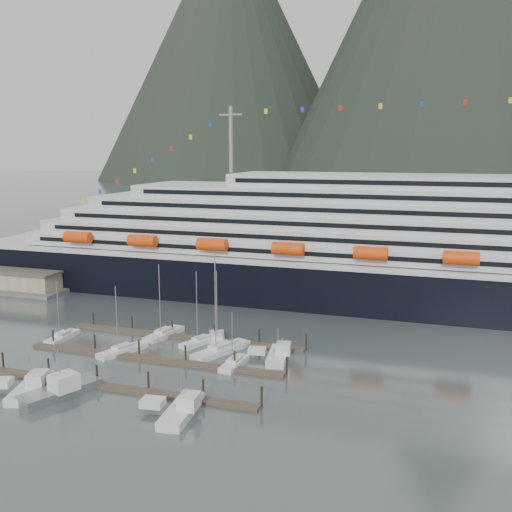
% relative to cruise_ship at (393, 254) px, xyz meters
% --- Properties ---
extents(ground, '(1600.00, 1600.00, 0.00)m').
position_rel_cruise_ship_xyz_m(ground, '(-30.03, -54.94, -12.04)').
color(ground, '#4F5E5D').
rests_on(ground, ground).
extents(mountains, '(870.00, 440.00, 420.00)m').
position_rel_cruise_ship_xyz_m(mountains, '(22.46, 533.60, 151.36)').
color(mountains, black).
rests_on(mountains, ground).
extents(cruise_ship, '(210.00, 30.40, 50.30)m').
position_rel_cruise_ship_xyz_m(cruise_ship, '(0.00, 0.00, 0.00)').
color(cruise_ship, black).
rests_on(cruise_ship, ground).
extents(dock_near, '(48.18, 2.28, 3.20)m').
position_rel_cruise_ship_xyz_m(dock_near, '(-34.95, -64.89, -11.73)').
color(dock_near, '#42362B').
rests_on(dock_near, ground).
extents(dock_mid, '(48.18, 2.28, 3.20)m').
position_rel_cruise_ship_xyz_m(dock_mid, '(-34.95, -51.89, -11.73)').
color(dock_mid, '#42362B').
rests_on(dock_mid, ground).
extents(dock_far, '(48.18, 2.28, 3.20)m').
position_rel_cruise_ship_xyz_m(dock_far, '(-34.95, -38.89, -11.73)').
color(dock_far, '#42362B').
rests_on(dock_far, ground).
extents(sailboat_a, '(2.81, 8.70, 12.05)m').
position_rel_cruise_ship_xyz_m(sailboat_a, '(-56.76, -47.19, -11.63)').
color(sailboat_a, silver).
rests_on(sailboat_a, ground).
extents(sailboat_b, '(5.85, 10.07, 12.82)m').
position_rel_cruise_ship_xyz_m(sailboat_b, '(-41.73, -50.30, -11.63)').
color(sailboat_b, silver).
rests_on(sailboat_b, ground).
extents(sailboat_d, '(7.52, 12.83, 18.78)m').
position_rel_cruise_ship_xyz_m(sailboat_d, '(-25.03, -44.63, -11.57)').
color(sailboat_d, silver).
rests_on(sailboat_d, ground).
extents(sailboat_e, '(4.34, 10.49, 14.94)m').
position_rel_cruise_ship_xyz_m(sailboat_e, '(-39.14, -39.29, -11.61)').
color(sailboat_e, silver).
rests_on(sailboat_e, ground).
extents(sailboat_f, '(6.42, 9.95, 14.48)m').
position_rel_cruise_ship_xyz_m(sailboat_f, '(-27.98, -39.24, -11.60)').
color(sailboat_f, silver).
rests_on(sailboat_f, ground).
extents(sailboat_g, '(5.62, 9.56, 14.36)m').
position_rel_cruise_ship_xyz_m(sailboat_g, '(-30.56, -40.89, -11.63)').
color(sailboat_g, silver).
rests_on(sailboat_g, ground).
extents(sailboat_h, '(2.82, 8.22, 10.02)m').
position_rel_cruise_ship_xyz_m(sailboat_h, '(-20.42, -49.98, -11.65)').
color(sailboat_h, silver).
rests_on(sailboat_h, ground).
extents(trawler_a, '(9.36, 12.11, 6.39)m').
position_rel_cruise_ship_xyz_m(trawler_a, '(-45.79, -69.98, -11.20)').
color(trawler_a, silver).
rests_on(trawler_a, ground).
extents(trawler_b, '(10.72, 12.85, 7.99)m').
position_rel_cruise_ship_xyz_m(trawler_b, '(-40.50, -69.89, -11.06)').
color(trawler_b, '#95989A').
rests_on(trawler_b, ground).
extents(trawler_d, '(8.37, 11.27, 6.51)m').
position_rel_cruise_ship_xyz_m(trawler_d, '(-20.74, -69.96, -11.19)').
color(trawler_d, silver).
rests_on(trawler_d, ground).
extents(trawler_e, '(7.65, 10.02, 6.21)m').
position_rel_cruise_ship_xyz_m(trawler_e, '(-14.52, -44.48, -11.21)').
color(trawler_e, silver).
rests_on(trawler_e, ground).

